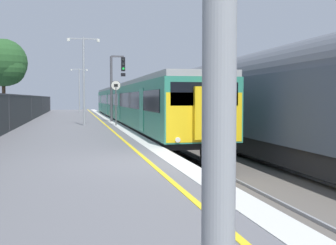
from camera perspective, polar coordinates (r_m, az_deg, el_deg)
The scene contains 8 objects.
ground at distance 12.30m, azimuth 11.56°, elevation -7.55°, with size 17.40×110.00×1.21m.
commuter_train_at_platform at distance 34.93m, azimuth -5.02°, elevation 2.52°, with size 2.83×41.43×3.81m.
freight_train_adjacent_track at distance 30.60m, azimuth 3.67°, elevation 3.02°, with size 2.60×43.79×4.72m.
signal_gantry at distance 31.48m, azimuth -6.93°, elevation 5.52°, with size 1.10×0.24×4.73m.
speed_limit_sign at distance 26.91m, azimuth -6.85°, elevation 3.35°, with size 0.59×0.08×2.76m.
platform_lamp_mid at distance 27.36m, azimuth -11.00°, elevation 6.36°, with size 2.00×0.20×5.41m.
platform_lamp_far at distance 52.97m, azimuth -11.56°, elevation 4.68°, with size 2.00×0.20×5.22m.
background_tree_left at distance 40.46m, azimuth -20.66°, elevation 7.16°, with size 4.13×4.13×6.83m.
Camera 1 is at (-2.24, -11.06, 1.67)m, focal length 46.46 mm.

